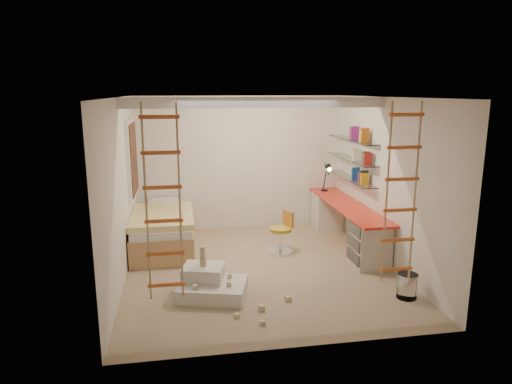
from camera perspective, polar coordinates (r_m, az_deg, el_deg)
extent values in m
plane|color=#A08267|center=(7.15, 0.41, -9.55)|extent=(4.50, 4.50, 0.00)
cube|color=white|center=(6.93, 0.00, 11.13)|extent=(4.00, 0.18, 0.16)
cube|color=white|center=(8.15, -15.30, 4.05)|extent=(0.06, 1.15, 1.35)
cube|color=#4C2D1E|center=(8.14, -15.02, 4.06)|extent=(0.02, 1.00, 1.20)
cylinder|color=white|center=(6.47, 18.36, -11.08)|extent=(0.27, 0.27, 0.33)
cube|color=red|center=(8.14, 11.38, -1.65)|extent=(0.55, 2.80, 0.04)
cube|color=beige|center=(9.24, 8.85, -2.26)|extent=(0.52, 0.55, 0.71)
cube|color=beige|center=(7.36, 14.04, -6.34)|extent=(0.52, 0.55, 0.71)
cube|color=#4C4742|center=(7.18, 12.16, -4.59)|extent=(0.02, 0.50, 0.18)
cube|color=#4C4742|center=(7.25, 12.08, -6.25)|extent=(0.02, 0.50, 0.18)
cube|color=#4C4742|center=(7.32, 12.01, -7.88)|extent=(0.02, 0.50, 0.18)
cube|color=white|center=(8.38, 11.73, 1.68)|extent=(0.25, 1.80, 0.01)
cube|color=white|center=(8.32, 11.83, 4.05)|extent=(0.25, 1.80, 0.01)
cube|color=white|center=(8.28, 11.94, 6.44)|extent=(0.25, 1.80, 0.01)
cube|color=#AD7F51|center=(8.14, -11.50, -5.35)|extent=(1.00, 2.00, 0.45)
cube|color=white|center=(8.06, -11.58, -3.42)|extent=(0.95, 1.95, 0.12)
cube|color=gold|center=(7.89, -11.65, -2.94)|extent=(1.02, 1.60, 0.10)
cube|color=white|center=(8.81, -11.47, -1.25)|extent=(0.55, 0.35, 0.12)
cylinder|color=black|center=(9.17, 8.54, 0.25)|extent=(0.14, 0.14, 0.02)
cylinder|color=black|center=(9.13, 8.58, 1.41)|extent=(0.02, 0.15, 0.36)
cylinder|color=black|center=(9.00, 8.83, 2.85)|extent=(0.02, 0.27, 0.20)
cone|color=black|center=(8.88, 9.08, 3.04)|extent=(0.12, 0.14, 0.15)
cylinder|color=#FFEABF|center=(8.84, 9.16, 2.80)|extent=(0.08, 0.04, 0.08)
cylinder|color=gold|center=(7.69, 3.07, -4.69)|extent=(0.47, 0.47, 0.05)
cube|color=#C47825|center=(7.72, 4.04, -3.33)|extent=(0.13, 0.28, 0.27)
cylinder|color=silver|center=(7.74, 3.06, -6.00)|extent=(0.06, 0.06, 0.37)
cylinder|color=silver|center=(7.81, 3.04, -7.45)|extent=(0.54, 0.54, 0.04)
cube|color=silver|center=(6.26, -5.40, -12.00)|extent=(1.02, 0.88, 0.19)
cube|color=silver|center=(6.29, -6.59, -9.96)|extent=(0.63, 0.56, 0.19)
cube|color=#CCB284|center=(6.24, -6.62, -8.80)|extent=(0.10, 0.10, 0.08)
cube|color=#CCB284|center=(6.22, -6.64, -8.16)|extent=(0.09, 0.09, 0.07)
cube|color=#CCB284|center=(6.18, -6.66, -7.33)|extent=(0.07, 0.07, 0.12)
cube|color=#CCB284|center=(6.09, -3.41, -11.38)|extent=(0.06, 0.06, 0.06)
cube|color=#CCB284|center=(6.33, -3.31, -10.40)|extent=(0.06, 0.06, 0.06)
cube|color=#CCB284|center=(6.03, -7.62, -11.70)|extent=(0.06, 0.06, 0.06)
cube|color=#CCB284|center=(5.88, 0.72, -14.29)|extent=(0.07, 0.07, 0.07)
cube|color=#CCB284|center=(5.56, 0.84, -15.95)|extent=(0.07, 0.07, 0.07)
cube|color=#CCB284|center=(5.72, -2.42, -15.13)|extent=(0.07, 0.07, 0.07)
cube|color=#CCB284|center=(6.13, 4.02, -13.15)|extent=(0.07, 0.07, 0.07)
cube|color=yellow|center=(8.36, 11.76, 2.46)|extent=(0.14, 0.46, 0.22)
cube|color=#262626|center=(8.31, 11.87, 4.84)|extent=(0.14, 0.46, 0.22)
cube|color=#8C1E7F|center=(8.27, 11.98, 7.24)|extent=(0.14, 0.52, 0.22)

